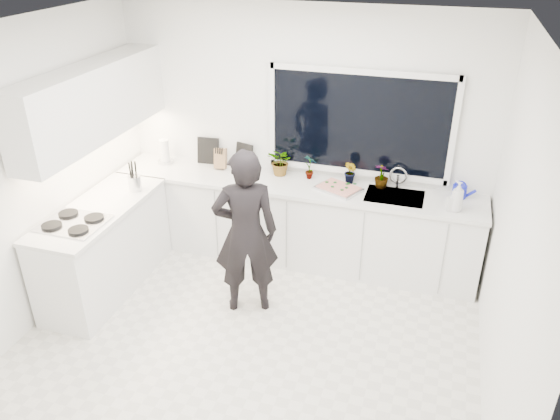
% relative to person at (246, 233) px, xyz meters
% --- Properties ---
extents(floor, '(4.00, 3.50, 0.02)m').
position_rel_person_xyz_m(floor, '(0.19, -0.46, -0.84)').
color(floor, beige).
rests_on(floor, ground).
extents(wall_back, '(4.00, 0.02, 2.70)m').
position_rel_person_xyz_m(wall_back, '(0.19, 1.30, 0.52)').
color(wall_back, white).
rests_on(wall_back, ground).
extents(wall_left, '(0.02, 3.50, 2.70)m').
position_rel_person_xyz_m(wall_left, '(-1.82, -0.46, 0.52)').
color(wall_left, white).
rests_on(wall_left, ground).
extents(wall_right, '(0.02, 3.50, 2.70)m').
position_rel_person_xyz_m(wall_right, '(2.20, -0.46, 0.52)').
color(wall_right, white).
rests_on(wall_right, ground).
extents(ceiling, '(4.00, 3.50, 0.02)m').
position_rel_person_xyz_m(ceiling, '(0.19, -0.46, 1.88)').
color(ceiling, white).
rests_on(ceiling, wall_back).
extents(window, '(1.80, 0.02, 1.00)m').
position_rel_person_xyz_m(window, '(0.79, 1.27, 0.72)').
color(window, black).
rests_on(window, wall_back).
extents(base_cabinets_back, '(3.92, 0.58, 0.88)m').
position_rel_person_xyz_m(base_cabinets_back, '(0.19, 0.99, -0.39)').
color(base_cabinets_back, white).
rests_on(base_cabinets_back, floor).
extents(base_cabinets_left, '(0.58, 1.60, 0.88)m').
position_rel_person_xyz_m(base_cabinets_left, '(-1.48, -0.11, -0.39)').
color(base_cabinets_left, white).
rests_on(base_cabinets_left, floor).
extents(countertop_back, '(3.94, 0.62, 0.04)m').
position_rel_person_xyz_m(countertop_back, '(0.19, 0.98, 0.07)').
color(countertop_back, silver).
rests_on(countertop_back, base_cabinets_back).
extents(countertop_left, '(0.62, 1.60, 0.04)m').
position_rel_person_xyz_m(countertop_left, '(-1.48, -0.11, 0.07)').
color(countertop_left, silver).
rests_on(countertop_left, base_cabinets_left).
extents(upper_cabinets, '(0.34, 2.10, 0.70)m').
position_rel_person_xyz_m(upper_cabinets, '(-1.60, 0.24, 1.02)').
color(upper_cabinets, white).
rests_on(upper_cabinets, wall_left).
extents(sink, '(0.58, 0.42, 0.14)m').
position_rel_person_xyz_m(sink, '(1.24, 0.99, 0.04)').
color(sink, silver).
rests_on(sink, countertop_back).
extents(faucet, '(0.03, 0.03, 0.22)m').
position_rel_person_xyz_m(faucet, '(1.24, 1.19, 0.20)').
color(faucet, silver).
rests_on(faucet, countertop_back).
extents(stovetop, '(0.56, 0.48, 0.03)m').
position_rel_person_xyz_m(stovetop, '(-1.50, -0.46, 0.11)').
color(stovetop, black).
rests_on(stovetop, countertop_left).
extents(person, '(0.71, 0.60, 1.65)m').
position_rel_person_xyz_m(person, '(0.00, 0.00, 0.00)').
color(person, black).
rests_on(person, floor).
extents(pizza_tray, '(0.52, 0.46, 0.03)m').
position_rel_person_xyz_m(pizza_tray, '(0.67, 0.96, 0.11)').
color(pizza_tray, silver).
rests_on(pizza_tray, countertop_back).
extents(pizza, '(0.47, 0.41, 0.01)m').
position_rel_person_xyz_m(pizza, '(0.67, 0.96, 0.13)').
color(pizza, red).
rests_on(pizza, pizza_tray).
extents(watering_can, '(0.16, 0.16, 0.13)m').
position_rel_person_xyz_m(watering_can, '(1.85, 1.15, 0.16)').
color(watering_can, '#131AB4').
rests_on(watering_can, countertop_back).
extents(paper_towel_roll, '(0.14, 0.14, 0.26)m').
position_rel_person_xyz_m(paper_towel_roll, '(-1.38, 1.09, 0.22)').
color(paper_towel_roll, white).
rests_on(paper_towel_roll, countertop_back).
extents(knife_block, '(0.15, 0.12, 0.22)m').
position_rel_person_xyz_m(knife_block, '(-0.71, 1.13, 0.20)').
color(knife_block, '#976546').
rests_on(knife_block, countertop_back).
extents(utensil_crock, '(0.16, 0.16, 0.16)m').
position_rel_person_xyz_m(utensil_crock, '(-1.33, 0.34, 0.17)').
color(utensil_crock, silver).
rests_on(utensil_crock, countertop_left).
extents(picture_frame_large, '(0.22, 0.08, 0.28)m').
position_rel_person_xyz_m(picture_frame_large, '(-0.47, 1.23, 0.23)').
color(picture_frame_large, black).
rests_on(picture_frame_large, countertop_back).
extents(picture_frame_small, '(0.25, 0.04, 0.30)m').
position_rel_person_xyz_m(picture_frame_small, '(-0.90, 1.23, 0.24)').
color(picture_frame_small, black).
rests_on(picture_frame_small, countertop_back).
extents(herb_plants, '(1.34, 0.33, 0.31)m').
position_rel_person_xyz_m(herb_plants, '(0.29, 1.15, 0.24)').
color(herb_plants, '#26662D').
rests_on(herb_plants, countertop_back).
extents(soap_bottles, '(0.18, 0.16, 0.30)m').
position_rel_person_xyz_m(soap_bottles, '(1.82, 0.84, 0.23)').
color(soap_bottles, '#D8BF66').
rests_on(soap_bottles, countertop_back).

